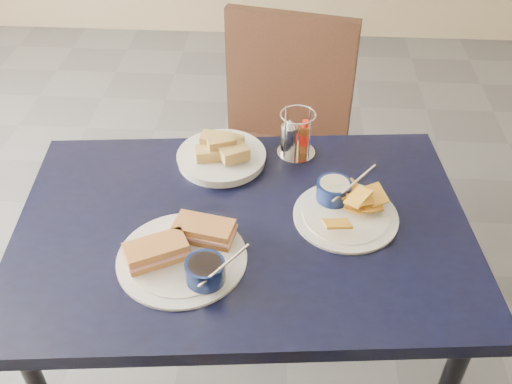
# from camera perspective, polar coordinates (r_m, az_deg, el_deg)

# --- Properties ---
(ground) EXTENTS (6.00, 6.00, 0.00)m
(ground) POSITION_cam_1_polar(r_m,az_deg,el_deg) (2.15, 3.23, -13.55)
(ground) COLOR #494A4E
(ground) RESTS_ON ground
(dining_table) EXTENTS (1.20, 0.86, 0.75)m
(dining_table) POSITION_cam_1_polar(r_m,az_deg,el_deg) (1.48, -1.27, -5.17)
(dining_table) COLOR black
(dining_table) RESTS_ON ground
(chair_far) EXTENTS (0.54, 0.53, 0.97)m
(chair_far) POSITION_cam_1_polar(r_m,az_deg,el_deg) (2.07, 1.93, 5.71)
(chair_far) COLOR black
(chair_far) RESTS_ON ground
(sandwich_plate) EXTENTS (0.32, 0.30, 0.12)m
(sandwich_plate) POSITION_cam_1_polar(r_m,az_deg,el_deg) (1.33, -7.06, -6.02)
(sandwich_plate) COLOR white
(sandwich_plate) RESTS_ON dining_table
(plantain_plate) EXTENTS (0.26, 0.26, 0.12)m
(plantain_plate) POSITION_cam_1_polar(r_m,az_deg,el_deg) (1.46, 8.71, -1.29)
(plantain_plate) COLOR white
(plantain_plate) RESTS_ON dining_table
(bread_basket) EXTENTS (0.25, 0.25, 0.08)m
(bread_basket) POSITION_cam_1_polar(r_m,az_deg,el_deg) (1.61, -3.46, 3.82)
(bread_basket) COLOR white
(bread_basket) RESTS_ON dining_table
(condiment_caddy) EXTENTS (0.11, 0.11, 0.14)m
(condiment_caddy) POSITION_cam_1_polar(r_m,az_deg,el_deg) (1.63, 3.94, 5.52)
(condiment_caddy) COLOR silver
(condiment_caddy) RESTS_ON dining_table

